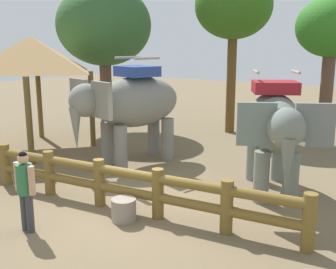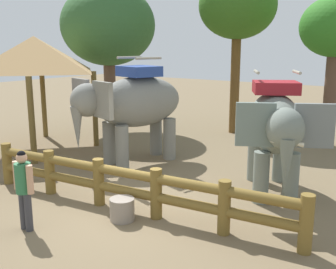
{
  "view_description": "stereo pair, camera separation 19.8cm",
  "coord_description": "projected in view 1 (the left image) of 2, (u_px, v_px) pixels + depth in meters",
  "views": [
    {
      "loc": [
        5.26,
        -6.4,
        3.47
      ],
      "look_at": [
        0.0,
        1.35,
        1.4
      ],
      "focal_mm": 43.41,
      "sensor_mm": 36.0,
      "label": 1
    },
    {
      "loc": [
        5.42,
        -6.29,
        3.47
      ],
      "look_at": [
        0.0,
        1.35,
        1.4
      ],
      "focal_mm": 43.41,
      "sensor_mm": 36.0,
      "label": 2
    }
  ],
  "objects": [
    {
      "name": "tree_back_center",
      "position": [
        104.0,
        26.0,
        16.2
      ],
      "size": [
        3.78,
        3.78,
        5.85
      ],
      "color": "brown",
      "rests_on": "ground"
    },
    {
      "name": "log_fence",
      "position": [
        127.0,
        184.0,
        8.53
      ],
      "size": [
        7.54,
        1.03,
        1.05
      ],
      "color": "brown",
      "rests_on": "ground"
    },
    {
      "name": "elephant_near_left",
      "position": [
        131.0,
        105.0,
        11.86
      ],
      "size": [
        2.47,
        3.76,
        3.14
      ],
      "color": "gray",
      "rests_on": "ground"
    },
    {
      "name": "elephant_center",
      "position": [
        274.0,
        126.0,
        9.38
      ],
      "size": [
        2.73,
        3.38,
        2.9
      ],
      "color": "slate",
      "rests_on": "ground"
    },
    {
      "name": "ground_plane",
      "position": [
        133.0,
        209.0,
        8.8
      ],
      "size": [
        60.0,
        60.0,
        0.0
      ],
      "primitive_type": "plane",
      "color": "brown"
    },
    {
      "name": "tree_far_left",
      "position": [
        332.0,
        31.0,
        13.56
      ],
      "size": [
        2.38,
        2.38,
        5.08
      ],
      "color": "brown",
      "rests_on": "ground"
    },
    {
      "name": "tree_far_right",
      "position": [
        234.0,
        8.0,
        15.48
      ],
      "size": [
        2.97,
        2.97,
        6.2
      ],
      "color": "brown",
      "rests_on": "ground"
    },
    {
      "name": "feed_bucket",
      "position": [
        124.0,
        210.0,
        8.16
      ],
      "size": [
        0.5,
        0.5,
        0.46
      ],
      "color": "gray",
      "rests_on": "ground"
    },
    {
      "name": "thatched_shelter",
      "position": [
        31.0,
        55.0,
        13.19
      ],
      "size": [
        3.7,
        3.7,
        3.76
      ],
      "color": "brown",
      "rests_on": "ground"
    },
    {
      "name": "tourist_woman_in_black",
      "position": [
        25.0,
        186.0,
        7.56
      ],
      "size": [
        0.55,
        0.31,
        1.57
      ],
      "color": "#37373E",
      "rests_on": "ground"
    }
  ]
}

